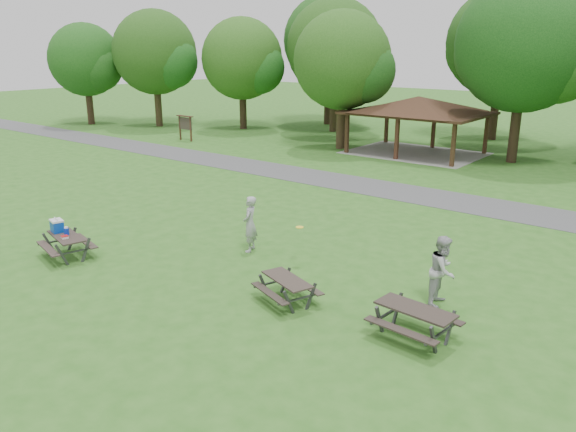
% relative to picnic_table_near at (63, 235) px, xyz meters
% --- Properties ---
extents(ground, '(160.00, 160.00, 0.00)m').
position_rel_picnic_table_near_xyz_m(ground, '(4.71, 1.06, -0.74)').
color(ground, '#2C621C').
rests_on(ground, ground).
extents(asphalt_path, '(120.00, 3.20, 0.02)m').
position_rel_picnic_table_near_xyz_m(asphalt_path, '(4.71, 15.06, -0.73)').
color(asphalt_path, '#454648').
rests_on(asphalt_path, ground).
extents(pavilion, '(8.60, 7.01, 3.76)m').
position_rel_picnic_table_near_xyz_m(pavilion, '(0.71, 25.06, 2.32)').
color(pavilion, '#321E12').
rests_on(pavilion, ground).
extents(notice_board, '(1.60, 0.30, 1.88)m').
position_rel_picnic_table_near_xyz_m(notice_board, '(-15.29, 19.06, 0.57)').
color(notice_board, '#321E12').
rests_on(notice_board, ground).
extents(tree_row_a, '(7.56, 7.20, 9.97)m').
position_rel_picnic_table_near_xyz_m(tree_row_a, '(-23.20, 23.09, 5.41)').
color(tree_row_a, '#302315').
rests_on(tree_row_a, ground).
extents(tree_row_b, '(7.14, 6.80, 9.28)m').
position_rel_picnic_table_near_xyz_m(tree_row_b, '(-16.21, 26.59, 4.92)').
color(tree_row_b, black).
rests_on(tree_row_b, ground).
extents(tree_row_c, '(8.19, 7.80, 10.67)m').
position_rel_picnic_table_near_xyz_m(tree_row_c, '(-9.20, 30.09, 5.79)').
color(tree_row_c, black).
rests_on(tree_row_c, ground).
extents(tree_row_d, '(6.93, 6.60, 9.27)m').
position_rel_picnic_table_near_xyz_m(tree_row_d, '(-4.21, 23.59, 5.03)').
color(tree_row_d, '#322416').
rests_on(tree_row_d, ground).
extents(tree_row_e, '(8.40, 8.00, 11.02)m').
position_rel_picnic_table_near_xyz_m(tree_row_e, '(6.81, 26.09, 6.04)').
color(tree_row_e, black).
rests_on(tree_row_e, ground).
extents(tree_deep_a, '(8.40, 8.00, 11.38)m').
position_rel_picnic_table_near_xyz_m(tree_deep_a, '(-12.19, 33.59, 6.39)').
color(tree_deep_a, black).
rests_on(tree_deep_a, ground).
extents(tree_deep_b, '(8.40, 8.00, 11.13)m').
position_rel_picnic_table_near_xyz_m(tree_deep_b, '(2.81, 34.09, 6.14)').
color(tree_deep_b, black).
rests_on(tree_deep_b, ground).
extents(tree_flank_left, '(6.72, 6.40, 8.93)m').
position_rel_picnic_table_near_xyz_m(tree_flank_left, '(-29.21, 20.09, 4.78)').
color(tree_flank_left, '#2F1E15').
rests_on(tree_flank_left, ground).
extents(picnic_table_near, '(2.17, 1.90, 1.30)m').
position_rel_picnic_table_near_xyz_m(picnic_table_near, '(0.00, 0.00, 0.00)').
color(picnic_table_near, '#2C2320').
rests_on(picnic_table_near, ground).
extents(picnic_table_middle, '(2.07, 1.86, 0.74)m').
position_rel_picnic_table_near_xyz_m(picnic_table_middle, '(8.21, 1.87, -0.20)').
color(picnic_table_middle, '#2E2621').
rests_on(picnic_table_middle, ground).
extents(picnic_table_far, '(2.04, 1.70, 0.84)m').
position_rel_picnic_table_near_xyz_m(picnic_table_far, '(11.89, 2.22, -0.13)').
color(picnic_table_far, '#2A231E').
rests_on(picnic_table_far, ground).
extents(frisbee_in_flight, '(0.30, 0.30, 0.02)m').
position_rel_picnic_table_near_xyz_m(frisbee_in_flight, '(6.74, 4.36, 0.54)').
color(frisbee_in_flight, yellow).
rests_on(frisbee_in_flight, ground).
extents(frisbee_thrower, '(0.73, 0.85, 1.97)m').
position_rel_picnic_table_near_xyz_m(frisbee_thrower, '(4.62, 4.31, 0.24)').
color(frisbee_thrower, '#9D9D9F').
rests_on(frisbee_thrower, ground).
extents(frisbee_catcher, '(0.85, 1.04, 1.97)m').
position_rel_picnic_table_near_xyz_m(frisbee_catcher, '(11.59, 4.49, 0.24)').
color(frisbee_catcher, '#ACACAF').
rests_on(frisbee_catcher, ground).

